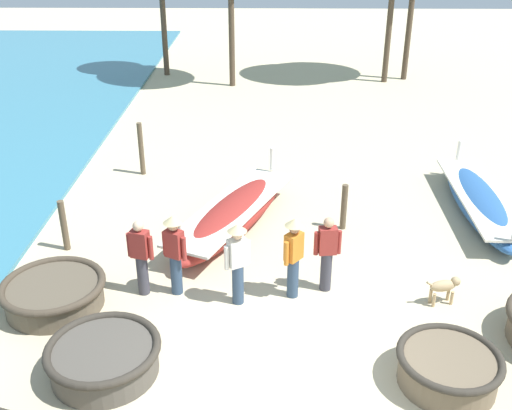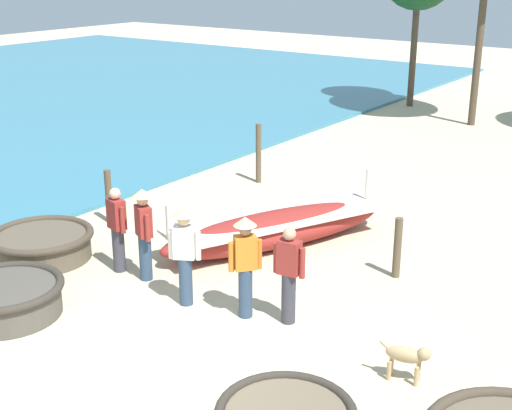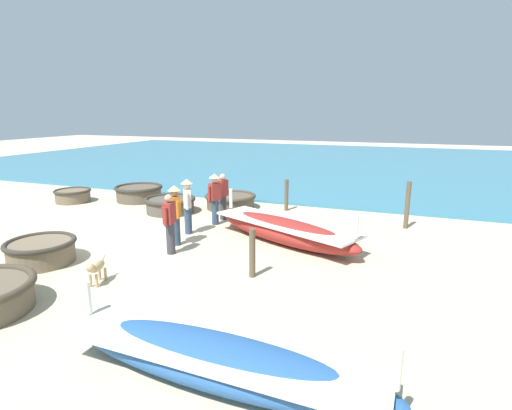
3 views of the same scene
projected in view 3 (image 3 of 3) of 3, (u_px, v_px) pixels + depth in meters
The scene contains 18 objects.
ground_plane at pixel (110, 234), 12.00m from camera, with size 80.00×80.00×0.00m, color #C6B793.
sea at pixel (344, 162), 28.39m from camera, with size 28.00×52.00×0.10m, color teal.
coracle_front_left at pixel (41, 250), 9.64m from camera, with size 1.63×1.63×0.58m.
coracle_front_right at pixel (73, 195), 16.17m from camera, with size 1.43×1.43×0.52m.
coracle_far_right at pixel (230, 200), 15.13m from camera, with size 1.93×1.93×0.54m.
coracle_weathered at pixel (170, 204), 14.50m from camera, with size 1.84×1.84×0.55m.
coracle_nearest at pixel (139, 192), 16.42m from camera, with size 1.93×1.93×0.62m.
long_boat_green_hull at pixel (218, 359), 5.42m from camera, with size 1.26×4.97×1.04m.
long_boat_red_hull at pixel (284, 230), 11.15m from camera, with size 3.01×4.92×1.22m.
fisherman_standing_right at pixel (175, 211), 10.79m from camera, with size 0.39×0.43×1.67m.
fisherman_crouching at pixel (215, 196), 12.79m from camera, with size 0.48×0.36×1.67m.
fisherman_hauling at pixel (187, 203), 11.81m from camera, with size 0.48×0.36×1.67m.
fisherman_with_hat at pixel (223, 195), 13.41m from camera, with size 0.52×0.30×1.57m.
fisherman_by_coracle at pixel (170, 222), 10.14m from camera, with size 0.53×0.26×1.57m.
dog at pixel (96, 268), 8.42m from camera, with size 0.68×0.31×0.55m.
mooring_post_shoreline at pixel (252, 253), 8.77m from camera, with size 0.14×0.14×1.11m, color brown.
mooring_post_mid_beach at pixel (286, 195), 14.71m from camera, with size 0.14×0.14×1.17m, color brown.
mooring_post_inland at pixel (407, 205), 12.41m from camera, with size 0.14×0.14×1.50m, color brown.
Camera 3 is at (9.15, 8.22, 3.59)m, focal length 28.00 mm.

